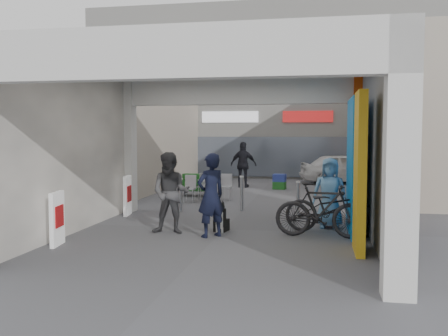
% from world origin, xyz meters
% --- Properties ---
extents(ground, '(90.00, 90.00, 0.00)m').
position_xyz_m(ground, '(0.00, 0.00, 0.00)').
color(ground, '#4E4F53').
rests_on(ground, ground).
extents(arcade_canopy, '(6.40, 6.45, 6.40)m').
position_xyz_m(arcade_canopy, '(0.54, -0.82, 2.30)').
color(arcade_canopy, silver).
rests_on(arcade_canopy, ground).
extents(far_building, '(18.00, 4.08, 8.00)m').
position_xyz_m(far_building, '(-0.00, 13.99, 3.99)').
color(far_building, silver).
rests_on(far_building, ground).
extents(plaza_bldg_left, '(2.00, 9.00, 5.00)m').
position_xyz_m(plaza_bldg_left, '(-4.50, 7.50, 2.50)').
color(plaza_bldg_left, '#AAA08D').
rests_on(plaza_bldg_left, ground).
extents(plaza_bldg_right, '(2.00, 9.00, 5.00)m').
position_xyz_m(plaza_bldg_right, '(4.50, 7.50, 2.50)').
color(plaza_bldg_right, '#AAA08D').
rests_on(plaza_bldg_right, ground).
extents(bollard_left, '(0.09, 0.09, 0.87)m').
position_xyz_m(bollard_left, '(-1.60, 2.22, 0.43)').
color(bollard_left, '#94969C').
rests_on(bollard_left, ground).
extents(bollard_center, '(0.09, 0.09, 0.92)m').
position_xyz_m(bollard_center, '(-0.01, 2.59, 0.46)').
color(bollard_center, '#94969C').
rests_on(bollard_center, ground).
extents(bollard_right, '(0.09, 0.09, 0.84)m').
position_xyz_m(bollard_right, '(1.49, 2.25, 0.42)').
color(bollard_right, '#94969C').
rests_on(bollard_right, ground).
extents(advert_board_near, '(0.16, 0.56, 1.00)m').
position_xyz_m(advert_board_near, '(-2.75, -2.10, 0.51)').
color(advert_board_near, silver).
rests_on(advert_board_near, ground).
extents(advert_board_far, '(0.16, 0.56, 1.00)m').
position_xyz_m(advert_board_far, '(-2.75, 1.36, 0.51)').
color(advert_board_far, silver).
rests_on(advert_board_far, ground).
extents(cafe_set, '(1.34, 1.08, 0.81)m').
position_xyz_m(cafe_set, '(-1.37, 4.38, 0.29)').
color(cafe_set, '#B3B3B8').
rests_on(cafe_set, ground).
extents(produce_stand, '(1.09, 0.59, 0.72)m').
position_xyz_m(produce_stand, '(-1.99, 5.42, 0.29)').
color(produce_stand, black).
rests_on(produce_stand, ground).
extents(crate_stack, '(0.50, 0.41, 0.56)m').
position_xyz_m(crate_stack, '(0.59, 7.91, 0.28)').
color(crate_stack, '#1C5B1A').
rests_on(crate_stack, ground).
extents(border_collie, '(0.25, 0.49, 0.67)m').
position_xyz_m(border_collie, '(-0.02, -0.28, 0.27)').
color(border_collie, black).
rests_on(border_collie, ground).
extents(man_with_dog, '(0.72, 0.72, 1.68)m').
position_xyz_m(man_with_dog, '(-0.11, -0.83, 0.84)').
color(man_with_dog, black).
rests_on(man_with_dog, ground).
extents(man_back_turned, '(0.85, 0.68, 1.69)m').
position_xyz_m(man_back_turned, '(-1.01, -0.63, 0.84)').
color(man_back_turned, '#3E3E41').
rests_on(man_back_turned, ground).
extents(man_elderly, '(0.78, 0.53, 1.55)m').
position_xyz_m(man_elderly, '(2.24, 0.61, 0.77)').
color(man_elderly, '#6294C0').
rests_on(man_elderly, ground).
extents(man_crates, '(1.08, 0.59, 1.74)m').
position_xyz_m(man_crates, '(-0.82, 8.26, 0.87)').
color(man_crates, black).
rests_on(man_crates, ground).
extents(bicycle_front, '(2.13, 1.16, 1.06)m').
position_xyz_m(bicycle_front, '(2.30, -0.06, 0.53)').
color(bicycle_front, black).
rests_on(bicycle_front, ground).
extents(bicycle_rear, '(1.87, 0.64, 1.10)m').
position_xyz_m(bicycle_rear, '(2.06, -0.46, 0.55)').
color(bicycle_rear, black).
rests_on(bicycle_rear, ground).
extents(white_van, '(3.86, 2.19, 1.24)m').
position_xyz_m(white_van, '(3.07, 10.55, 0.62)').
color(white_van, white).
rests_on(white_van, ground).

